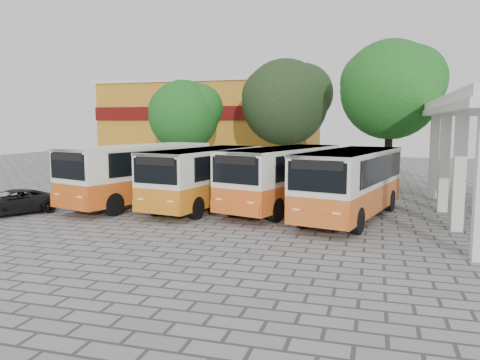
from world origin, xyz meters
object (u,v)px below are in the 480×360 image
(bus_far_left, at_px, (139,171))
(bus_centre_right, at_px, (283,174))
(bus_centre_left, at_px, (205,174))
(parked_car, at_px, (11,202))
(bus_far_right, at_px, (351,180))

(bus_far_left, distance_m, bus_centre_right, 7.54)
(bus_centre_left, height_order, parked_car, bus_centre_left)
(bus_centre_left, bearing_deg, bus_far_right, 3.93)
(bus_centre_left, height_order, bus_far_right, bus_far_right)
(bus_far_right, bearing_deg, bus_centre_right, 171.67)
(bus_far_left, xyz_separation_m, parked_car, (-4.56, -4.08, -1.24))
(bus_far_right, bearing_deg, bus_far_left, -169.39)
(bus_far_right, relative_size, parked_car, 2.17)
(bus_centre_left, distance_m, bus_far_right, 7.28)
(bus_centre_left, relative_size, bus_centre_right, 0.96)
(bus_centre_left, relative_size, parked_car, 2.09)
(bus_centre_right, distance_m, parked_car, 13.04)
(bus_far_left, relative_size, parked_car, 2.23)
(bus_centre_right, relative_size, parked_car, 2.19)
(bus_far_left, relative_size, bus_centre_left, 1.07)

